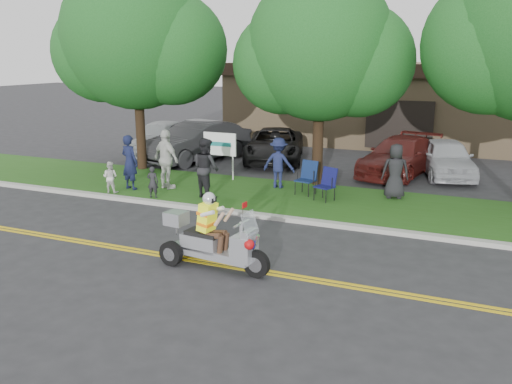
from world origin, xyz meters
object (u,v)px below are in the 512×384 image
at_px(lawn_chair_b, 307,175).
at_px(spectator_adult_right, 166,159).
at_px(parked_car_mid, 275,145).
at_px(lawn_chair_a, 327,182).
at_px(trike_scooter, 211,242).
at_px(parked_car_far_right, 447,158).
at_px(spectator_adult_left, 130,162).
at_px(spectator_adult_mid, 206,168).
at_px(parked_car_far_left, 160,138).
at_px(parked_car_right, 400,156).
at_px(parked_car_left, 197,142).

height_order(lawn_chair_b, spectator_adult_right, spectator_adult_right).
bearing_deg(parked_car_mid, lawn_chair_a, -72.21).
xyz_separation_m(trike_scooter, parked_car_far_right, (3.84, 11.33, 0.12)).
bearing_deg(spectator_adult_right, spectator_adult_left, 47.65).
relative_size(spectator_adult_mid, parked_car_far_left, 0.40).
distance_m(spectator_adult_left, parked_car_mid, 7.27).
xyz_separation_m(spectator_adult_left, parked_car_right, (7.70, 6.24, -0.30)).
bearing_deg(trike_scooter, parked_car_left, 127.05).
xyz_separation_m(parked_car_far_left, parked_car_left, (2.29, -0.72, 0.06)).
bearing_deg(lawn_chair_b, trike_scooter, -78.35).
distance_m(lawn_chair_a, spectator_adult_left, 6.43).
distance_m(spectator_adult_mid, parked_car_far_right, 9.25).
bearing_deg(parked_car_far_left, lawn_chair_a, -43.67).
relative_size(trike_scooter, lawn_chair_a, 2.54).
height_order(parked_car_far_left, parked_car_far_right, parked_car_far_left).
distance_m(trike_scooter, spectator_adult_mid, 5.55).
relative_size(trike_scooter, parked_car_right, 0.52).
relative_size(parked_car_far_left, parked_car_mid, 0.92).
distance_m(lawn_chair_a, parked_car_left, 8.16).
relative_size(parked_car_left, parked_car_right, 1.06).
xyz_separation_m(parked_car_right, parked_car_far_right, (1.63, 0.35, -0.00)).
bearing_deg(lawn_chair_a, parked_car_far_left, 173.21).
xyz_separation_m(trike_scooter, spectator_adult_mid, (-2.71, 4.82, 0.45)).
xyz_separation_m(spectator_adult_mid, parked_car_mid, (-0.38, 6.78, -0.34)).
relative_size(parked_car_left, parked_car_far_right, 1.24).
height_order(lawn_chair_b, parked_car_far_right, parked_car_far_right).
bearing_deg(trike_scooter, lawn_chair_a, 88.60).
bearing_deg(trike_scooter, spectator_adult_right, 136.38).
bearing_deg(spectator_adult_right, parked_car_left, -50.80).
bearing_deg(lawn_chair_a, parked_car_far_right, 82.71).
height_order(parked_car_left, parked_car_far_right, parked_car_left).
bearing_deg(parked_car_far_left, spectator_adult_left, -80.07).
relative_size(spectator_adult_mid, spectator_adult_right, 0.94).
relative_size(spectator_adult_left, parked_car_far_left, 0.39).
relative_size(lawn_chair_a, spectator_adult_left, 0.55).
relative_size(spectator_adult_right, parked_car_far_left, 0.43).
height_order(lawn_chair_a, parked_car_left, parked_car_left).
bearing_deg(parked_car_far_left, trike_scooter, -67.56).
distance_m(trike_scooter, spectator_adult_left, 7.27).
bearing_deg(parked_car_right, spectator_adult_left, -128.55).
relative_size(lawn_chair_b, spectator_adult_right, 0.54).
distance_m(parked_car_mid, parked_car_far_right, 6.93).
height_order(lawn_chair_b, parked_car_mid, parked_car_mid).
relative_size(spectator_adult_left, spectator_adult_mid, 0.97).
height_order(lawn_chair_b, parked_car_left, parked_car_left).
xyz_separation_m(spectator_adult_right, parked_car_left, (-1.66, 5.00, -0.24)).
xyz_separation_m(spectator_adult_right, parked_car_mid, (1.34, 6.31, -0.40)).
bearing_deg(lawn_chair_b, parked_car_far_right, 64.27).
xyz_separation_m(lawn_chair_a, spectator_adult_left, (-6.31, -1.20, 0.34)).
height_order(trike_scooter, lawn_chair_a, trike_scooter).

